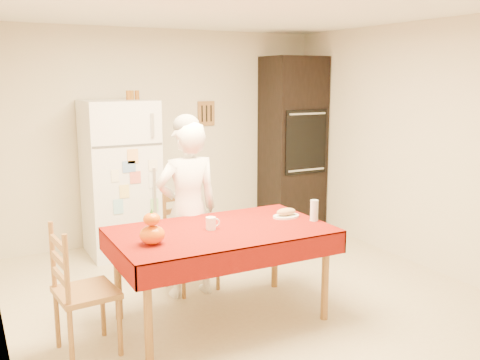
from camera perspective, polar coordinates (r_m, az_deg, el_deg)
floor at (r=4.83m, az=1.57°, el=-12.81°), size 4.50×4.50×0.00m
room_shell at (r=4.43m, az=1.67°, el=6.76°), size 4.02×4.52×2.51m
refrigerator at (r=6.03m, az=-12.63°, el=0.22°), size 0.75×0.74×1.70m
oven_cabinet at (r=6.97m, az=5.61°, el=3.93°), size 0.70×0.62×2.20m
dining_table at (r=4.26m, az=-2.03°, el=-6.13°), size 1.70×1.00×0.76m
chair_far at (r=5.01m, az=-5.59°, el=-5.77°), size 0.47×0.45×0.95m
chair_left at (r=3.96m, az=-17.03°, el=-10.81°), size 0.44×0.45×0.95m
seated_woman at (r=4.75m, az=-5.58°, el=-3.21°), size 0.58×0.39×1.57m
coffee_mug at (r=4.22m, az=-3.13°, el=-4.64°), size 0.08×0.08×0.10m
pumpkin_lower at (r=3.90m, az=-9.34°, el=-5.78°), size 0.18×0.18×0.14m
pumpkin_upper at (r=3.87m, az=-9.40°, el=-4.14°), size 0.12×0.12×0.09m
wine_glass at (r=4.51m, az=7.91°, el=-3.22°), size 0.07×0.07×0.18m
bread_plate at (r=4.60m, az=4.93°, el=-3.88°), size 0.24×0.24×0.02m
bread_loaf at (r=4.59m, az=4.94°, el=-3.39°), size 0.18×0.10×0.06m
spice_jar_left at (r=6.02m, az=-11.82°, el=8.86°), size 0.05×0.05×0.10m
spice_jar_mid at (r=6.03m, az=-11.49°, el=8.88°), size 0.05×0.05×0.10m
spice_jar_right at (r=6.05m, az=-10.92°, el=8.90°), size 0.05×0.05×0.10m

